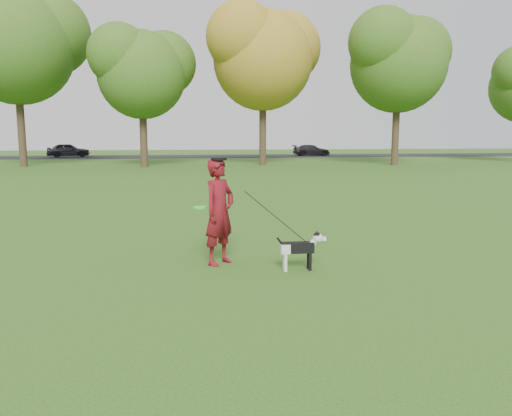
{
  "coord_description": "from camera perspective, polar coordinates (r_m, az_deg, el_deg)",
  "views": [
    {
      "loc": [
        -1.13,
        -7.99,
        2.18
      ],
      "look_at": [
        -0.04,
        0.12,
        0.95
      ],
      "focal_mm": 35.0,
      "sensor_mm": 36.0,
      "label": 1
    }
  ],
  "objects": [
    {
      "name": "car_left",
      "position": [
        49.24,
        -20.64,
        6.21
      ],
      "size": [
        3.91,
        2.07,
        1.27
      ],
      "primitive_type": "imported",
      "rotation": [
        0.0,
        0.0,
        1.73
      ],
      "color": "black",
      "rests_on": "road"
    },
    {
      "name": "road",
      "position": [
        48.05,
        -6.38,
        5.89
      ],
      "size": [
        120.0,
        7.0,
        0.02
      ],
      "primitive_type": "cube",
      "color": "black",
      "rests_on": "ground"
    },
    {
      "name": "man_held_items",
      "position": [
        8.11,
        2.23,
        -1.01
      ],
      "size": [
        1.82,
        0.7,
        1.36
      ],
      "color": "#20FF29",
      "rests_on": "ground"
    },
    {
      "name": "ground",
      "position": [
        8.36,
        0.36,
        -6.57
      ],
      "size": [
        120.0,
        120.0,
        0.0
      ],
      "primitive_type": "plane",
      "color": "#285116",
      "rests_on": "ground"
    },
    {
      "name": "car_right",
      "position": [
        49.49,
        6.35,
        6.59
      ],
      "size": [
        3.66,
        1.52,
        1.06
      ],
      "primitive_type": "imported",
      "rotation": [
        0.0,
        0.0,
        1.58
      ],
      "color": "black",
      "rests_on": "road"
    },
    {
      "name": "tree_row",
      "position": [
        34.45,
        -8.49,
        17.16
      ],
      "size": [
        51.74,
        8.86,
        12.01
      ],
      "color": "#38281C",
      "rests_on": "ground"
    },
    {
      "name": "dog",
      "position": [
        8.03,
        5.2,
        -4.41
      ],
      "size": [
        0.83,
        0.17,
        0.63
      ],
      "color": "black",
      "rests_on": "ground"
    },
    {
      "name": "man",
      "position": [
        8.31,
        -4.2,
        -0.42
      ],
      "size": [
        0.75,
        0.76,
        1.77
      ],
      "primitive_type": "imported",
      "rotation": [
        0.0,
        0.0,
        0.81
      ],
      "color": "#610E0D",
      "rests_on": "ground"
    }
  ]
}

